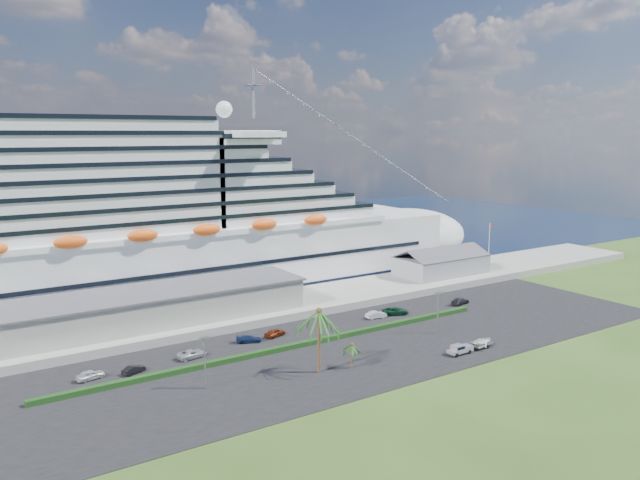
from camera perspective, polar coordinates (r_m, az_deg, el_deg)
ground at (r=105.96m, az=5.74°, el=-11.56°), size 420.00×420.00×0.00m
asphalt_lot at (r=114.12m, az=2.22°, el=-9.90°), size 140.00×38.00×0.12m
wharf at (r=137.35m, az=-4.86°, el=-6.12°), size 240.00×20.00×1.80m
water at (r=219.03m, az=-16.17°, el=-0.71°), size 420.00×160.00×0.02m
cruise_ship at (r=147.84m, az=-16.81°, el=0.90°), size 191.00×38.00×54.00m
terminal_building at (r=126.77m, az=-14.92°, el=-5.86°), size 61.00×15.00×6.30m
port_shed at (r=166.81m, az=11.03°, el=-2.18°), size 24.00×12.31×7.37m
flagpole at (r=178.99m, az=15.21°, el=-0.27°), size 1.08×0.16×12.00m
hedge at (r=113.78m, az=-2.60°, el=-9.69°), size 88.00×1.10×0.90m
lamp_post_left at (r=97.00m, az=-10.51°, el=-10.37°), size 1.60×0.35×8.27m
lamp_post_right at (r=122.61m, az=10.73°, el=-6.07°), size 1.60×0.35×8.27m
palm_tall at (r=100.39m, az=-0.10°, el=-7.17°), size 8.82×8.82×11.13m
palm_short at (r=103.94m, az=2.94°, el=-9.80°), size 3.53×3.53×4.56m
parked_car_0 at (r=106.67m, az=-20.26°, el=-11.49°), size 4.72×2.59×1.52m
parked_car_1 at (r=107.09m, az=-16.67°, el=-11.27°), size 4.13×2.61×1.28m
parked_car_2 at (r=111.47m, az=-11.63°, el=-10.16°), size 5.43×3.01×1.44m
parked_car_3 at (r=117.60m, az=-6.54°, el=-8.97°), size 5.09×3.62×1.37m
parked_car_4 at (r=120.36m, az=-4.13°, el=-8.44°), size 4.87×3.11×1.54m
parked_car_5 at (r=131.90m, az=5.15°, el=-6.82°), size 4.73×2.01×1.52m
parked_car_6 at (r=134.87m, az=6.88°, el=-6.47°), size 6.10×4.48×1.54m
parked_car_7 at (r=145.20m, az=12.68°, el=-5.47°), size 5.46×3.07×1.49m
pickup_truck at (r=113.61m, az=12.66°, el=-9.68°), size 4.94×1.98×1.74m
boat_trailer at (r=117.79m, az=14.66°, el=-8.99°), size 5.96×4.40×1.65m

